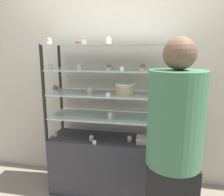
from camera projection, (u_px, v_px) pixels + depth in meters
name	position (u px, v px, depth m)	size (l,w,h in m)	color
ground_plane	(112.00, 190.00, 2.52)	(20.00, 20.00, 0.00)	gray
back_wall	(118.00, 74.00, 2.59)	(8.00, 0.05, 2.60)	beige
display_base	(112.00, 165.00, 2.45)	(1.35, 0.43, 0.64)	#333338
display_riser_lower	(112.00, 118.00, 2.33)	(1.35, 0.43, 0.25)	black
display_riser_middle	(112.00, 95.00, 2.28)	(1.35, 0.43, 0.25)	black
display_riser_upper	(112.00, 71.00, 2.22)	(1.35, 0.43, 0.25)	black
display_riser_top	(112.00, 46.00, 2.17)	(1.35, 0.43, 0.25)	black
layer_cake_centerpiece	(125.00, 89.00, 2.21)	(0.20, 0.20, 0.11)	#DBBC84
sheet_cake_frosted	(148.00, 140.00, 2.25)	(0.25, 0.16, 0.06)	#DBBC84
cupcake_0	(55.00, 134.00, 2.43)	(0.05, 0.05, 0.06)	white
cupcake_1	(91.00, 138.00, 2.31)	(0.05, 0.05, 0.06)	#CCB28C
cupcake_2	(130.00, 139.00, 2.29)	(0.05, 0.05, 0.06)	beige
cupcake_3	(170.00, 144.00, 2.16)	(0.05, 0.05, 0.06)	white
price_tag_0	(94.00, 142.00, 2.21)	(0.04, 0.00, 0.04)	white
cupcake_4	(56.00, 112.00, 2.38)	(0.06, 0.06, 0.07)	#CCB28C
cupcake_5	(110.00, 116.00, 2.24)	(0.06, 0.06, 0.07)	beige
cupcake_6	(172.00, 119.00, 2.12)	(0.06, 0.06, 0.07)	white
price_tag_1	(152.00, 122.00, 2.06)	(0.04, 0.00, 0.04)	white
cupcake_7	(56.00, 89.00, 2.32)	(0.06, 0.06, 0.08)	white
cupcake_8	(90.00, 91.00, 2.23)	(0.06, 0.06, 0.08)	#CCB28C
cupcake_9	(172.00, 94.00, 2.05)	(0.06, 0.06, 0.08)	#CCB28C
price_tag_2	(108.00, 95.00, 2.08)	(0.04, 0.00, 0.04)	white
cupcake_10	(50.00, 66.00, 2.22)	(0.05, 0.05, 0.07)	beige
cupcake_11	(80.00, 66.00, 2.21)	(0.05, 0.05, 0.07)	white
cupcake_12	(109.00, 67.00, 2.14)	(0.05, 0.05, 0.07)	white
cupcake_13	(142.00, 67.00, 2.09)	(0.05, 0.05, 0.07)	beige
cupcake_14	(175.00, 68.00, 2.03)	(0.05, 0.05, 0.07)	white
price_tag_3	(122.00, 69.00, 2.00)	(0.04, 0.00, 0.04)	white
cupcake_15	(49.00, 41.00, 2.17)	(0.05, 0.05, 0.07)	white
cupcake_16	(109.00, 40.00, 2.05)	(0.05, 0.05, 0.07)	white
cupcake_17	(179.00, 40.00, 1.99)	(0.05, 0.05, 0.07)	beige
price_tag_4	(84.00, 41.00, 2.02)	(0.04, 0.00, 0.04)	white
donut_glazed	(81.00, 43.00, 2.25)	(0.13, 0.13, 0.04)	brown
customer_figure	(174.00, 148.00, 1.56)	(0.39, 0.39, 1.67)	black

